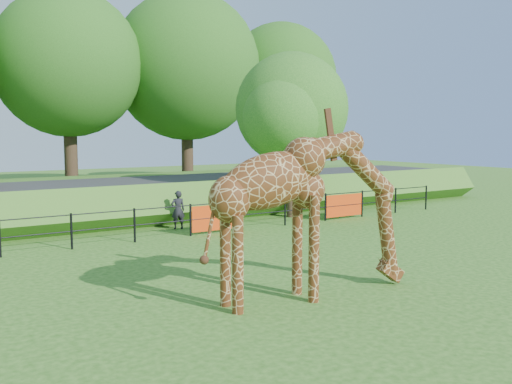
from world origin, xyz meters
The scene contains 8 objects.
ground centered at (0.00, 0.00, 0.00)m, with size 90.00×90.00×0.00m, color #285916.
giraffe centered at (0.85, 0.13, 1.78)m, with size 4.99×0.92×3.57m, color #542A11, non-canonical shape.
perimeter_fence centered at (0.00, 8.00, 0.55)m, with size 28.07×0.10×1.10m, color black, non-canonical shape.
embankment centered at (0.00, 15.50, 0.65)m, with size 40.00×9.00×1.30m, color #285916.
road centered at (0.00, 14.00, 1.36)m, with size 40.00×5.00×0.12m, color #2A2A2C.
visitor centered at (2.26, 9.50, 0.70)m, with size 0.51×0.34×1.41m, color black.
tree_east centered at (7.60, 9.63, 4.28)m, with size 5.40×4.71×6.76m.
bg_tree_line centered at (1.89, 22.00, 7.19)m, with size 37.30×8.80×11.82m.
Camera 1 is at (-6.76, -9.14, 3.53)m, focal length 40.00 mm.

